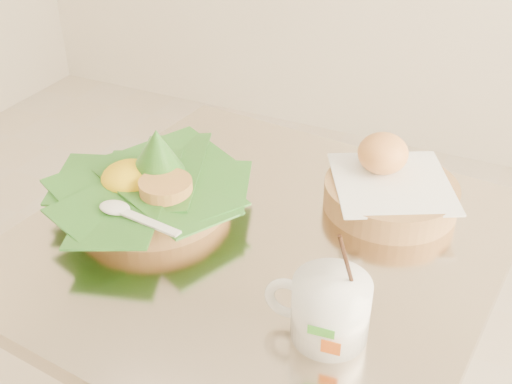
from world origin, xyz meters
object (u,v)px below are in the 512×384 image
at_px(rice_basket, 151,184).
at_px(coffee_mug, 328,307).
at_px(bread_basket, 389,187).
at_px(cafe_table, 259,339).

bearing_deg(rice_basket, coffee_mug, -22.91).
xyz_separation_m(rice_basket, bread_basket, (0.35, 0.17, -0.01)).
bearing_deg(bread_basket, rice_basket, -154.02).
height_order(cafe_table, rice_basket, rice_basket).
bearing_deg(coffee_mug, bread_basket, 91.90).
bearing_deg(cafe_table, coffee_mug, -41.99).
height_order(cafe_table, bread_basket, bread_basket).
distance_m(cafe_table, bread_basket, 0.35).
bearing_deg(cafe_table, rice_basket, 178.68).
distance_m(cafe_table, coffee_mug, 0.35).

